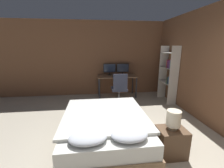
{
  "coord_description": "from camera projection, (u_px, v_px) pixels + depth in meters",
  "views": [
    {
      "loc": [
        -0.59,
        -1.5,
        1.8
      ],
      "look_at": [
        -0.08,
        2.64,
        0.75
      ],
      "focal_mm": 24.0,
      "sensor_mm": 36.0,
      "label": 1
    }
  ],
  "objects": [
    {
      "name": "bookshelf",
      "position": [
        170.0,
        72.0,
        4.8
      ],
      "size": [
        0.29,
        0.76,
        1.82
      ],
      "color": "beige",
      "rests_on": "ground_plane"
    },
    {
      "name": "keyboard",
      "position": [
        118.0,
        77.0,
        5.2
      ],
      "size": [
        0.36,
        0.13,
        0.02
      ],
      "color": "black",
      "rests_on": "desk"
    },
    {
      "name": "monitor_left",
      "position": [
        110.0,
        69.0,
        5.52
      ],
      "size": [
        0.46,
        0.16,
        0.42
      ],
      "color": "black",
      "rests_on": "desk"
    },
    {
      "name": "bedside_lamp",
      "position": [
        174.0,
        119.0,
        2.4
      ],
      "size": [
        0.22,
        0.22,
        0.32
      ],
      "color": "gray",
      "rests_on": "nightstand"
    },
    {
      "name": "computer_mouse",
      "position": [
        126.0,
        76.0,
        5.23
      ],
      "size": [
        0.07,
        0.05,
        0.04
      ],
      "color": "black",
      "rests_on": "desk"
    },
    {
      "name": "desk",
      "position": [
        117.0,
        79.0,
        5.43
      ],
      "size": [
        1.41,
        0.63,
        0.76
      ],
      "color": "#846042",
      "rests_on": "ground_plane"
    },
    {
      "name": "monitor_right",
      "position": [
        123.0,
        68.0,
        5.58
      ],
      "size": [
        0.46,
        0.16,
        0.42
      ],
      "color": "black",
      "rests_on": "desk"
    },
    {
      "name": "bed",
      "position": [
        105.0,
        128.0,
        2.91
      ],
      "size": [
        1.58,
        1.95,
        0.6
      ],
      "color": "#846647",
      "rests_on": "ground_plane"
    },
    {
      "name": "office_chair",
      "position": [
        119.0,
        91.0,
        4.8
      ],
      "size": [
        0.52,
        0.52,
        0.99
      ],
      "color": "black",
      "rests_on": "ground_plane"
    },
    {
      "name": "nightstand",
      "position": [
        171.0,
        142.0,
        2.5
      ],
      "size": [
        0.46,
        0.37,
        0.49
      ],
      "color": "brown",
      "rests_on": "ground_plane"
    },
    {
      "name": "wall_back",
      "position": [
        109.0,
        59.0,
        5.6
      ],
      "size": [
        12.0,
        0.06,
        2.7
      ],
      "color": "brown",
      "rests_on": "ground_plane"
    },
    {
      "name": "wall_side_right",
      "position": [
        213.0,
        67.0,
        3.3
      ],
      "size": [
        0.06,
        12.0,
        2.7
      ],
      "color": "brown",
      "rests_on": "ground_plane"
    }
  ]
}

